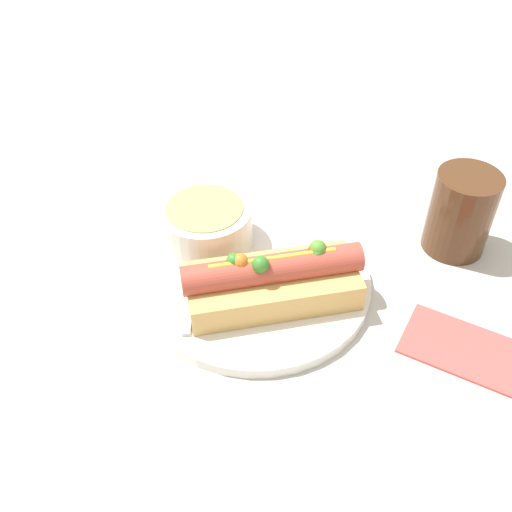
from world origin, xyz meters
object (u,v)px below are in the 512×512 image
(hot_dog, at_px, (272,280))
(spoon, at_px, (193,252))
(drinking_glass, at_px, (461,213))
(soup_bowl, at_px, (206,224))

(hot_dog, bearing_deg, spoon, 131.49)
(hot_dog, height_order, spoon, hot_dog)
(hot_dog, xyz_separation_m, drinking_glass, (0.22, 0.07, 0.01))
(spoon, bearing_deg, drinking_glass, -85.80)
(hot_dog, relative_size, soup_bowl, 1.77)
(spoon, bearing_deg, soup_bowl, -37.49)
(soup_bowl, relative_size, drinking_glass, 1.06)
(spoon, distance_m, drinking_glass, 0.30)
(soup_bowl, bearing_deg, drinking_glass, -4.94)
(hot_dog, distance_m, drinking_glass, 0.23)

